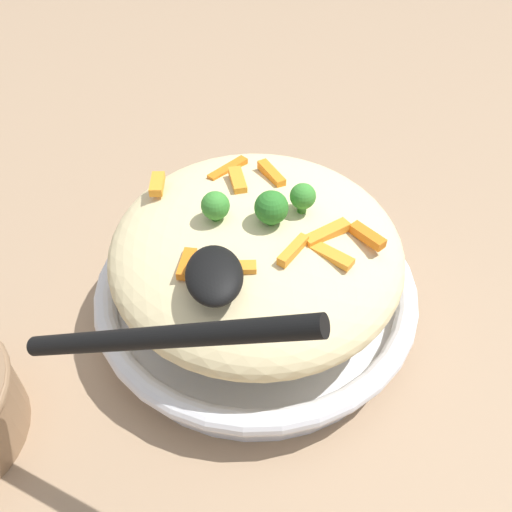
{
  "coord_description": "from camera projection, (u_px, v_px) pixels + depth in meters",
  "views": [
    {
      "loc": [
        0.32,
        -0.04,
        0.39
      ],
      "look_at": [
        0.0,
        0.0,
        0.07
      ],
      "focal_mm": 37.55,
      "sensor_mm": 36.0,
      "label": 1
    }
  ],
  "objects": [
    {
      "name": "broccoli_floret_2",
      "position": [
        216.0,
        207.0,
        0.41
      ],
      "size": [
        0.02,
        0.02,
        0.03
      ],
      "color": "#377928",
      "rests_on": "pasta_mound"
    },
    {
      "name": "serving_spoon",
      "position": [
        194.0,
        296.0,
        0.33
      ],
      "size": [
        0.15,
        0.17,
        0.1
      ],
      "color": "black",
      "rests_on": "pasta_mound"
    },
    {
      "name": "broccoli_floret_0",
      "position": [
        271.0,
        208.0,
        0.4
      ],
      "size": [
        0.03,
        0.03,
        0.03
      ],
      "color": "#296820",
      "rests_on": "pasta_mound"
    },
    {
      "name": "ground_plane",
      "position": [
        256.0,
        309.0,
        0.5
      ],
      "size": [
        2.4,
        2.4,
        0.0
      ],
      "primitive_type": "plane",
      "color": "#9E7F60"
    },
    {
      "name": "carrot_piece_0",
      "position": [
        235.0,
        269.0,
        0.38
      ],
      "size": [
        0.01,
        0.03,
        0.01
      ],
      "primitive_type": "cube",
      "rotation": [
        0.0,
        0.0,
        4.62
      ],
      "color": "orange",
      "rests_on": "pasta_mound"
    },
    {
      "name": "broccoli_floret_1",
      "position": [
        303.0,
        196.0,
        0.41
      ],
      "size": [
        0.02,
        0.02,
        0.03
      ],
      "color": "#377928",
      "rests_on": "pasta_mound"
    },
    {
      "name": "serving_bowl",
      "position": [
        256.0,
        292.0,
        0.49
      ],
      "size": [
        0.29,
        0.29,
        0.04
      ],
      "color": "silver",
      "rests_on": "ground_plane"
    },
    {
      "name": "pasta_mound",
      "position": [
        256.0,
        249.0,
        0.45
      ],
      "size": [
        0.25,
        0.24,
        0.08
      ],
      "primitive_type": "ellipsoid",
      "color": "beige",
      "rests_on": "serving_bowl"
    },
    {
      "name": "carrot_piece_4",
      "position": [
        331.0,
        255.0,
        0.39
      ],
      "size": [
        0.03,
        0.03,
        0.01
      ],
      "primitive_type": "cube",
      "rotation": [
        0.0,
        0.0,
        0.78
      ],
      "color": "orange",
      "rests_on": "pasta_mound"
    },
    {
      "name": "carrot_piece_7",
      "position": [
        367.0,
        236.0,
        0.41
      ],
      "size": [
        0.03,
        0.02,
        0.01
      ],
      "primitive_type": "cube",
      "rotation": [
        0.0,
        0.0,
        3.73
      ],
      "color": "orange",
      "rests_on": "pasta_mound"
    },
    {
      "name": "carrot_piece_5",
      "position": [
        271.0,
        174.0,
        0.46
      ],
      "size": [
        0.04,
        0.02,
        0.01
      ],
      "primitive_type": "cube",
      "rotation": [
        0.0,
        0.0,
        0.37
      ],
      "color": "orange",
      "rests_on": "pasta_mound"
    },
    {
      "name": "carrot_piece_1",
      "position": [
        228.0,
        169.0,
        0.47
      ],
      "size": [
        0.03,
        0.04,
        0.01
      ],
      "primitive_type": "cube",
      "rotation": [
        0.0,
        0.0,
        5.38
      ],
      "color": "orange",
      "rests_on": "pasta_mound"
    },
    {
      "name": "carrot_piece_3",
      "position": [
        157.0,
        184.0,
        0.45
      ],
      "size": [
        0.03,
        0.01,
        0.01
      ],
      "primitive_type": "cube",
      "rotation": [
        0.0,
        0.0,
        3.03
      ],
      "color": "orange",
      "rests_on": "pasta_mound"
    },
    {
      "name": "carrot_piece_6",
      "position": [
        293.0,
        250.0,
        0.39
      ],
      "size": [
        0.03,
        0.03,
        0.01
      ],
      "primitive_type": "cube",
      "rotation": [
        0.0,
        0.0,
        2.4
      ],
      "color": "orange",
      "rests_on": "pasta_mound"
    },
    {
      "name": "carrot_piece_9",
      "position": [
        238.0,
        181.0,
        0.45
      ],
      "size": [
        0.03,
        0.01,
        0.01
      ],
      "primitive_type": "cube",
      "rotation": [
        0.0,
        0.0,
        0.08
      ],
      "color": "orange",
      "rests_on": "pasta_mound"
    },
    {
      "name": "carrot_piece_8",
      "position": [
        327.0,
        233.0,
        0.41
      ],
      "size": [
        0.03,
        0.04,
        0.01
      ],
      "primitive_type": "cube",
      "rotation": [
        0.0,
        0.0,
        5.17
      ],
      "color": "orange",
      "rests_on": "pasta_mound"
    },
    {
      "name": "carrot_piece_2",
      "position": [
        187.0,
        264.0,
        0.39
      ],
      "size": [
        0.03,
        0.02,
        0.01
      ],
      "primitive_type": "cube",
      "rotation": [
        0.0,
        0.0,
        6.01
      ],
      "color": "orange",
      "rests_on": "pasta_mound"
    }
  ]
}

